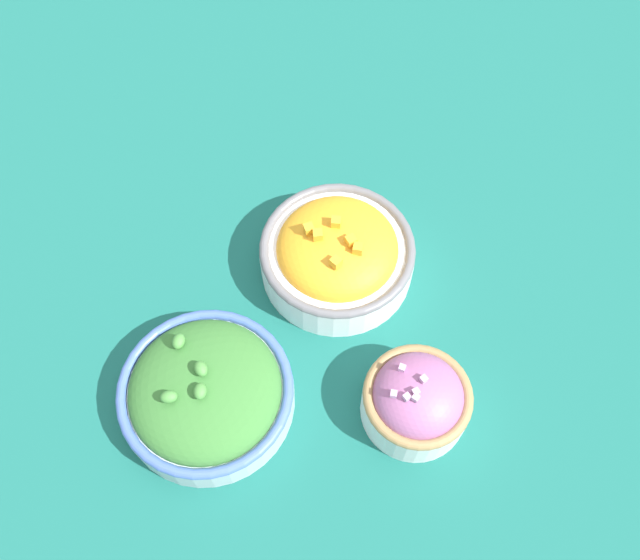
# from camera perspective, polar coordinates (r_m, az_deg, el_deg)

# --- Properties ---
(ground_plane) EXTENTS (3.00, 3.00, 0.00)m
(ground_plane) POSITION_cam_1_polar(r_m,az_deg,el_deg) (0.89, 0.00, -0.91)
(ground_plane) COLOR #196056
(bowl_squash) EXTENTS (0.19, 0.19, 0.09)m
(bowl_squash) POSITION_cam_1_polar(r_m,az_deg,el_deg) (0.88, 1.38, 2.12)
(bowl_squash) COLOR white
(bowl_squash) RESTS_ON ground_plane
(bowl_red_onion) EXTENTS (0.12, 0.12, 0.09)m
(bowl_red_onion) POSITION_cam_1_polar(r_m,az_deg,el_deg) (0.80, 7.74, -9.45)
(bowl_red_onion) COLOR white
(bowl_red_onion) RESTS_ON ground_plane
(bowl_broccoli) EXTENTS (0.20, 0.20, 0.08)m
(bowl_broccoli) POSITION_cam_1_polar(r_m,az_deg,el_deg) (0.82, -9.11, -8.87)
(bowl_broccoli) COLOR #B2C1CC
(bowl_broccoli) RESTS_ON ground_plane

